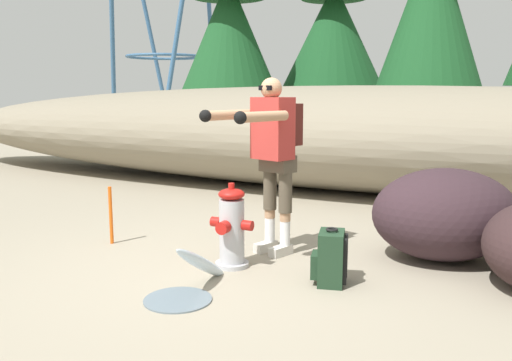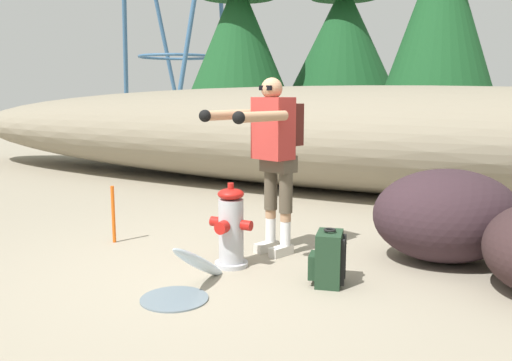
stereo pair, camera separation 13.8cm
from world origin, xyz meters
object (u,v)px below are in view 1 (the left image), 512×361
utility_worker (273,144)px  survey_stake (111,215)px  boulder_large (445,214)px  fire_hydrant (232,229)px  spare_backpack (330,258)px

utility_worker → survey_stake: 1.87m
boulder_large → survey_stake: (-3.18, -0.92, -0.13)m
fire_hydrant → spare_backpack: size_ratio=1.63×
fire_hydrant → boulder_large: boulder_large is taller
utility_worker → boulder_large: 1.74m
utility_worker → spare_backpack: size_ratio=3.60×
spare_backpack → boulder_large: (0.77, 1.10, 0.21)m
spare_backpack → boulder_large: bearing=-138.3°
fire_hydrant → survey_stake: size_ratio=1.28×
fire_hydrant → spare_backpack: bearing=-2.9°
utility_worker → spare_backpack: (0.76, -0.56, -0.85)m
survey_stake → spare_backpack: bearing=-4.3°
spare_backpack → survey_stake: survey_stake is taller
spare_backpack → boulder_large: size_ratio=0.34×
fire_hydrant → survey_stake: 1.48m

